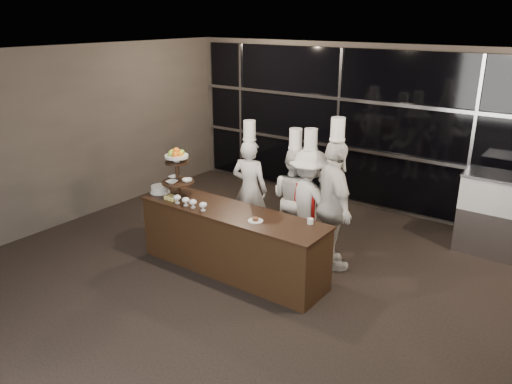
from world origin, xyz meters
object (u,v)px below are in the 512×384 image
Objects in this scene: display_stand at (177,169)px; chef_b at (294,197)px; chef_c at (309,201)px; chef_d at (334,205)px; chef_a at (250,188)px; buffet_counter at (232,241)px; layer_cake at (160,189)px.

chef_b is (1.24, 1.24, -0.53)m from display_stand.
chef_d is at bearing -25.19° from chef_c.
chef_b is (0.74, 0.15, -0.04)m from chef_a.
buffet_counter is 1.31m from chef_b.
chef_a is (0.49, 1.10, -0.49)m from display_stand.
buffet_counter is at bearing -65.28° from chef_a.
chef_b is at bearing 168.00° from chef_c.
buffet_counter is 1.33m from display_stand.
display_stand is at bearing 8.34° from layer_cake.
buffet_counter is at bearing 0.01° from display_stand.
chef_d is (0.55, -0.26, 0.14)m from chef_c.
layer_cake is (-0.34, -0.05, -0.37)m from display_stand.
chef_d reaches higher than chef_c.
chef_c reaches higher than layer_cake.
buffet_counter is at bearing 2.14° from layer_cake.
chef_b is (1.58, 1.29, -0.17)m from layer_cake.
chef_b is at bearing 45.10° from display_stand.
chef_d is at bearing -20.80° from chef_b.
display_stand is 1.30m from chef_a.
buffet_counter is 1.48× the size of chef_c.
chef_c is at bearing 37.59° from display_stand.
layer_cake is 2.05m from chef_b.
chef_a is (0.83, 1.15, -0.13)m from layer_cake.
chef_b reaches higher than buffet_counter.
buffet_counter is 1.30× the size of chef_d.
chef_d is (1.08, 0.92, 0.49)m from buffet_counter.
layer_cake is 2.61m from chef_d.
display_stand is 0.40× the size of chef_b.
chef_c is (1.53, 1.18, -0.52)m from display_stand.
buffet_counter is 1.51× the size of chef_b.
chef_a reaches higher than buffet_counter.
buffet_counter is 1.34m from chef_c.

